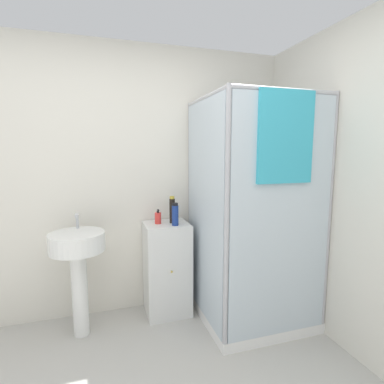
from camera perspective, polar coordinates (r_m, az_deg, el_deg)
The scene contains 7 objects.
wall_back at distance 2.88m, azimuth -15.25°, elevation 1.88°, with size 6.40×0.06×2.50m, color silver.
shower_enclosure at distance 2.78m, azimuth 10.87°, elevation -13.09°, with size 0.93×0.96×1.99m.
vanity_cabinet at distance 2.92m, azimuth -4.80°, elevation -14.30°, with size 0.41×0.39×0.87m.
sink at distance 2.66m, azimuth -20.91°, elevation -11.51°, with size 0.44×0.44×1.01m.
soap_dispenser at distance 2.78m, azimuth -6.50°, elevation -4.91°, with size 0.06×0.06×0.13m.
shampoo_bottle_tall_black at distance 2.78m, azimuth -3.79°, elevation -3.43°, with size 0.05×0.05×0.25m.
shampoo_bottle_blue at distance 2.69m, azimuth -3.22°, elevation -4.31°, with size 0.06×0.06×0.20m.
Camera 1 is at (-0.10, -1.16, 1.55)m, focal length 28.00 mm.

